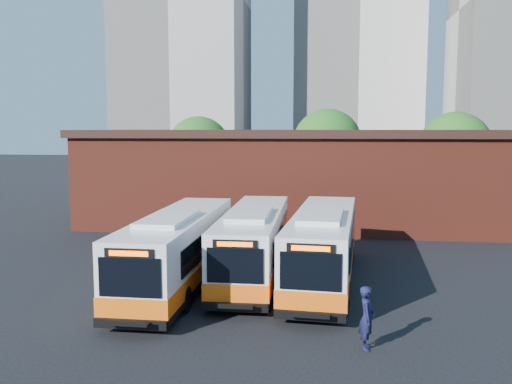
# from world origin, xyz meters

# --- Properties ---
(ground) EXTENTS (220.00, 220.00, 0.00)m
(ground) POSITION_xyz_m (0.00, 0.00, 0.00)
(ground) COLOR black
(bus_midwest) EXTENTS (2.46, 11.61, 3.15)m
(bus_midwest) POSITION_xyz_m (-3.92, 3.25, 1.43)
(bus_midwest) COLOR white
(bus_midwest) RESTS_ON ground
(bus_mideast) EXTENTS (2.55, 11.35, 3.08)m
(bus_mideast) POSITION_xyz_m (-1.06, 5.17, 1.40)
(bus_mideast) COLOR white
(bus_mideast) RESTS_ON ground
(bus_east) EXTENTS (3.13, 11.68, 3.15)m
(bus_east) POSITION_xyz_m (1.98, 4.70, 1.43)
(bus_east) COLOR white
(bus_east) RESTS_ON ground
(transit_worker) EXTENTS (0.49, 0.72, 1.90)m
(transit_worker) POSITION_xyz_m (3.33, -2.29, 0.95)
(transit_worker) COLOR #121333
(transit_worker) RESTS_ON ground
(depot_building) EXTENTS (28.60, 12.60, 6.40)m
(depot_building) POSITION_xyz_m (0.00, 20.00, 3.26)
(depot_building) COLOR maroon
(depot_building) RESTS_ON ground
(tree_west) EXTENTS (6.00, 6.00, 7.65)m
(tree_west) POSITION_xyz_m (-10.00, 32.00, 4.64)
(tree_west) COLOR #382314
(tree_west) RESTS_ON ground
(tree_mid) EXTENTS (6.56, 6.56, 8.36)m
(tree_mid) POSITION_xyz_m (2.00, 34.00, 5.08)
(tree_mid) COLOR #382314
(tree_mid) RESTS_ON ground
(tree_east) EXTENTS (6.24, 6.24, 7.96)m
(tree_east) POSITION_xyz_m (13.00, 31.00, 4.83)
(tree_east) COLOR #382314
(tree_east) RESTS_ON ground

